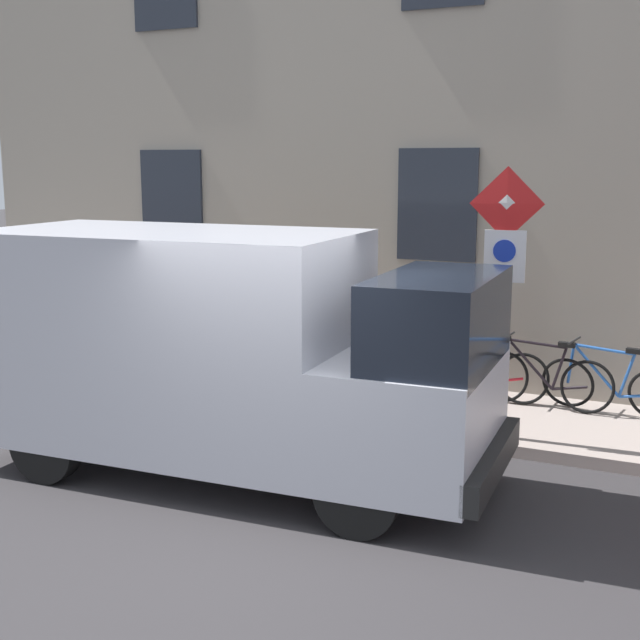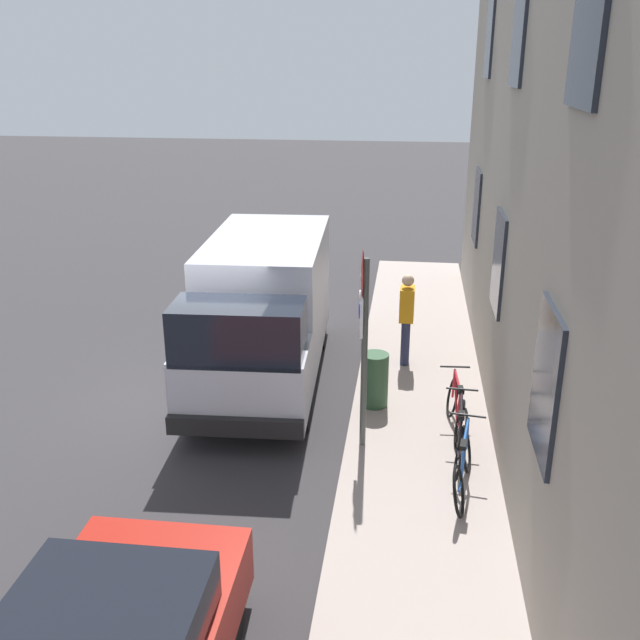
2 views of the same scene
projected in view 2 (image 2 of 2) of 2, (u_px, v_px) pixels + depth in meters
The scene contains 10 objects.
ground_plane at pixel (203, 400), 12.25m from camera, with size 80.00×80.00×0.00m, color #333032.
sidewalk_slab at pixel (419, 409), 11.79m from camera, with size 2.18×17.56×0.14m, color #AA9990.
building_facade at pixel (534, 164), 10.22m from camera, with size 0.75×15.56×8.16m.
sign_post_stacked at pixel (362, 321), 9.92m from camera, with size 0.17×0.56×2.87m.
delivery_van at pixel (263, 309), 12.62m from camera, with size 2.25×5.42×2.50m.
bicycle_blue at pixel (463, 466), 9.33m from camera, with size 0.51×1.72×0.89m.
bicycle_black at pixel (459, 436), 10.07m from camera, with size 0.46×1.72×0.89m.
bicycle_red at pixel (457, 410), 10.81m from camera, with size 0.46×1.72×0.89m.
pedestrian at pixel (406, 316), 13.08m from camera, with size 0.27×0.41×1.72m.
litter_bin at pixel (375, 380), 11.63m from camera, with size 0.44×0.44×0.90m, color #2D5133.
Camera 2 is at (3.40, -10.67, 5.54)m, focal length 40.21 mm.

